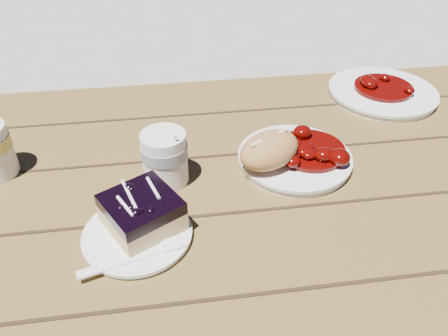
{
  "coord_description": "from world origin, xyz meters",
  "views": [
    {
      "loc": [
        -0.01,
        -0.59,
        1.24
      ],
      "look_at": [
        0.06,
        -0.04,
        0.81
      ],
      "focal_mm": 35.0,
      "sensor_mm": 36.0,
      "label": 1
    }
  ],
  "objects": [
    {
      "name": "blueberry_cake",
      "position": [
        -0.07,
        -0.1,
        0.79
      ],
      "size": [
        0.14,
        0.14,
        0.06
      ],
      "rotation": [
        0.0,
        0.0,
        0.52
      ],
      "color": "#DBBC77",
      "rests_on": "dessert_plate"
    },
    {
      "name": "bread_roll",
      "position": [
        0.15,
        0.02,
        0.8
      ],
      "size": [
        0.14,
        0.13,
        0.06
      ],
      "primitive_type": "ellipsoid",
      "rotation": [
        0.0,
        0.0,
        0.53
      ],
      "color": "#AD7A42",
      "rests_on": "main_plate"
    },
    {
      "name": "second_stew",
      "position": [
        0.48,
        0.27,
        0.79
      ],
      "size": [
        0.13,
        0.13,
        0.04
      ],
      "primitive_type": null,
      "color": "#500502",
      "rests_on": "second_plate"
    },
    {
      "name": "picnic_table",
      "position": [
        0.0,
        -0.0,
        0.59
      ],
      "size": [
        2.0,
        1.55,
        0.75
      ],
      "color": "brown",
      "rests_on": "ground"
    },
    {
      "name": "dessert_plate",
      "position": [
        -0.08,
        -0.11,
        0.76
      ],
      "size": [
        0.16,
        0.16,
        0.01
      ],
      "primitive_type": "cylinder",
      "color": "white",
      "rests_on": "picnic_table"
    },
    {
      "name": "second_plate",
      "position": [
        0.48,
        0.27,
        0.76
      ],
      "size": [
        0.24,
        0.24,
        0.02
      ],
      "primitive_type": "cylinder",
      "color": "white",
      "rests_on": "picnic_table"
    },
    {
      "name": "goulash_stew",
      "position": [
        0.24,
        0.05,
        0.79
      ],
      "size": [
        0.13,
        0.13,
        0.04
      ],
      "primitive_type": null,
      "color": "#500502",
      "rests_on": "main_plate"
    },
    {
      "name": "fork_dessert",
      "position": [
        -0.1,
        -0.17,
        0.76
      ],
      "size": [
        0.16,
        0.07,
        0.0
      ],
      "primitive_type": null,
      "rotation": [
        0.0,
        0.0,
        -1.28
      ],
      "color": "white",
      "rests_on": "dessert_plate"
    },
    {
      "name": "main_plate",
      "position": [
        0.21,
        0.04,
        0.76
      ],
      "size": [
        0.2,
        0.2,
        0.02
      ],
      "primitive_type": "cylinder",
      "color": "white",
      "rests_on": "picnic_table"
    },
    {
      "name": "coffee_cup",
      "position": [
        -0.03,
        0.02,
        0.8
      ],
      "size": [
        0.08,
        0.08,
        0.1
      ],
      "primitive_type": "cylinder",
      "color": "white",
      "rests_on": "picnic_table"
    }
  ]
}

